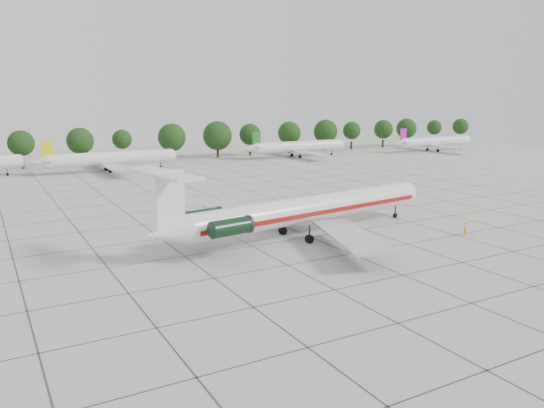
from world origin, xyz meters
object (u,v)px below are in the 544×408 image
at_px(bg_airliner_c, 111,159).
at_px(bg_airliner_d, 298,147).
at_px(main_airliner, 300,210).
at_px(ground_crew, 465,229).
at_px(bg_airliner_e, 435,142).

xyz_separation_m(bg_airliner_c, bg_airliner_d, (52.47, 4.12, 0.00)).
distance_m(main_airliner, ground_crew, 20.42).
relative_size(ground_crew, bg_airliner_d, 0.06).
distance_m(ground_crew, bg_airliner_e, 105.92).
distance_m(ground_crew, bg_airliner_c, 82.43).
xyz_separation_m(main_airliner, bg_airliner_e, (91.83, 67.03, -0.46)).
height_order(main_airliner, bg_airliner_c, main_airliner).
xyz_separation_m(ground_crew, bg_airliner_c, (-24.59, 78.65, 2.04)).
distance_m(bg_airliner_c, bg_airliner_d, 52.63).
bearing_deg(main_airliner, bg_airliner_c, 87.13).
relative_size(main_airliner, bg_airliner_d, 1.44).
bearing_deg(main_airliner, ground_crew, -34.64).
xyz_separation_m(ground_crew, bg_airliner_d, (27.88, 82.77, 2.04)).
xyz_separation_m(bg_airliner_c, bg_airliner_e, (98.28, -2.58, 0.00)).
bearing_deg(ground_crew, bg_airliner_c, -106.33).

